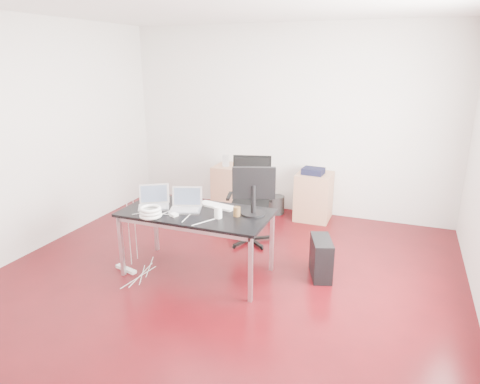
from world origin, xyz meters
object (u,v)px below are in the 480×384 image
(office_chair, at_px, (251,196))
(pc_tower, at_px, (321,258))
(desk, at_px, (196,216))
(filing_cabinet_left, at_px, (231,187))
(filing_cabinet_right, at_px, (314,196))

(office_chair, bearing_deg, pc_tower, -47.11)
(desk, bearing_deg, filing_cabinet_left, 102.49)
(desk, distance_m, filing_cabinet_right, 2.33)
(filing_cabinet_right, bearing_deg, desk, -111.44)
(desk, height_order, filing_cabinet_left, desk)
(desk, relative_size, filing_cabinet_right, 2.29)
(desk, height_order, filing_cabinet_right, desk)
(desk, xyz_separation_m, pc_tower, (1.30, 0.42, -0.46))
(office_chair, height_order, filing_cabinet_right, office_chair)
(filing_cabinet_left, relative_size, filing_cabinet_right, 1.00)
(office_chair, bearing_deg, filing_cabinet_right, 45.04)
(office_chair, xyz_separation_m, pc_tower, (1.07, -0.68, -0.39))
(pc_tower, bearing_deg, office_chair, 128.32)
(filing_cabinet_left, bearing_deg, desk, -77.51)
(filing_cabinet_left, xyz_separation_m, filing_cabinet_right, (1.32, 0.00, 0.00))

